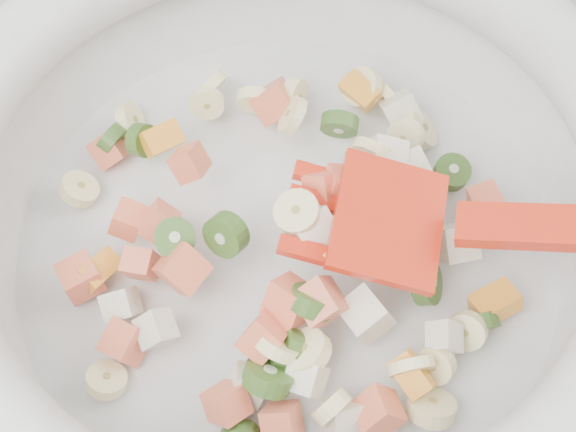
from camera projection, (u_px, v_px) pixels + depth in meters
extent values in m
cylinder|color=silver|center=(288.00, 248.00, 0.51)|extent=(0.35, 0.35, 0.02)
torus|color=silver|center=(288.00, 177.00, 0.44)|extent=(0.43, 0.43, 0.05)
cylinder|color=#FFE8AA|center=(362.00, 87.00, 0.54)|extent=(0.03, 0.04, 0.03)
cylinder|color=#FFE8AA|center=(211.00, 87.00, 0.54)|extent=(0.03, 0.03, 0.04)
cylinder|color=#FFE8AA|center=(297.00, 213.00, 0.44)|extent=(0.03, 0.03, 0.02)
cylinder|color=#FFE8AA|center=(79.00, 189.00, 0.50)|extent=(0.03, 0.03, 0.02)
cylinder|color=#FFE8AA|center=(292.00, 116.00, 0.51)|extent=(0.02, 0.04, 0.04)
cylinder|color=#FFE8AA|center=(308.00, 351.00, 0.43)|extent=(0.04, 0.04, 0.03)
cylinder|color=#FFE8AA|center=(294.00, 96.00, 0.54)|extent=(0.03, 0.03, 0.04)
cylinder|color=#FFE8AA|center=(406.00, 136.00, 0.51)|extent=(0.03, 0.03, 0.03)
cylinder|color=#FFE8AA|center=(436.00, 364.00, 0.44)|extent=(0.02, 0.03, 0.03)
cylinder|color=#FFE8AA|center=(131.00, 121.00, 0.53)|extent=(0.02, 0.03, 0.03)
cylinder|color=#FFE8AA|center=(386.00, 92.00, 0.55)|extent=(0.03, 0.03, 0.03)
cylinder|color=#FFE8AA|center=(332.00, 407.00, 0.42)|extent=(0.03, 0.02, 0.03)
cylinder|color=#FFE8AA|center=(374.00, 153.00, 0.49)|extent=(0.03, 0.03, 0.04)
cylinder|color=#FFE8AA|center=(341.00, 251.00, 0.44)|extent=(0.04, 0.02, 0.04)
cylinder|color=#FFE8AA|center=(467.00, 331.00, 0.45)|extent=(0.03, 0.02, 0.03)
cylinder|color=#FFE8AA|center=(106.00, 380.00, 0.44)|extent=(0.03, 0.03, 0.02)
cylinder|color=#FFE8AA|center=(421.00, 129.00, 0.53)|extent=(0.03, 0.04, 0.03)
cylinder|color=#FFE8AA|center=(207.00, 103.00, 0.53)|extent=(0.03, 0.02, 0.03)
cylinder|color=#FFE8AA|center=(276.00, 345.00, 0.43)|extent=(0.03, 0.03, 0.03)
cylinder|color=#FFE8AA|center=(431.00, 407.00, 0.43)|extent=(0.03, 0.03, 0.03)
cylinder|color=#FFE8AA|center=(254.00, 100.00, 0.53)|extent=(0.03, 0.02, 0.03)
cylinder|color=#FFE8AA|center=(411.00, 366.00, 0.43)|extent=(0.03, 0.01, 0.03)
cube|color=#FF7550|center=(262.00, 338.00, 0.43)|extent=(0.03, 0.03, 0.03)
cube|color=#FF7550|center=(486.00, 206.00, 0.50)|extent=(0.02, 0.02, 0.03)
cube|color=#FF7550|center=(386.00, 208.00, 0.47)|extent=(0.03, 0.03, 0.02)
cube|color=#FF7550|center=(141.00, 264.00, 0.47)|extent=(0.03, 0.02, 0.02)
cube|color=#FF7550|center=(379.00, 412.00, 0.42)|extent=(0.03, 0.03, 0.03)
cube|color=#FF7550|center=(125.00, 342.00, 0.45)|extent=(0.03, 0.03, 0.03)
cube|color=#FF7550|center=(110.00, 149.00, 0.52)|extent=(0.03, 0.03, 0.03)
cube|color=#FF7550|center=(321.00, 301.00, 0.43)|extent=(0.03, 0.03, 0.03)
cube|color=#FF7550|center=(183.00, 268.00, 0.45)|extent=(0.04, 0.04, 0.03)
cube|color=#FF7550|center=(190.00, 163.00, 0.48)|extent=(0.03, 0.03, 0.03)
cube|color=#FF7550|center=(227.00, 403.00, 0.43)|extent=(0.03, 0.03, 0.03)
cube|color=#FF7550|center=(160.00, 223.00, 0.47)|extent=(0.03, 0.03, 0.03)
cube|color=#FF7550|center=(80.00, 278.00, 0.47)|extent=(0.03, 0.03, 0.02)
cube|color=#FF7550|center=(323.00, 185.00, 0.46)|extent=(0.02, 0.03, 0.03)
cube|color=#FF7550|center=(282.00, 423.00, 0.42)|extent=(0.02, 0.03, 0.03)
cube|color=#FF7550|center=(128.00, 220.00, 0.48)|extent=(0.03, 0.02, 0.02)
cube|color=#FF7550|center=(343.00, 183.00, 0.46)|extent=(0.02, 0.02, 0.02)
cube|color=#FF7550|center=(274.00, 102.00, 0.53)|extent=(0.04, 0.03, 0.04)
cube|color=#FF7550|center=(290.00, 301.00, 0.44)|extent=(0.04, 0.04, 0.03)
cylinder|color=#5CA236|center=(112.00, 139.00, 0.52)|extent=(0.03, 0.03, 0.03)
cylinder|color=#5CA236|center=(285.00, 348.00, 0.44)|extent=(0.03, 0.04, 0.03)
cylinder|color=#5CA236|center=(268.00, 378.00, 0.43)|extent=(0.03, 0.04, 0.03)
cylinder|color=#5CA236|center=(452.00, 172.00, 0.51)|extent=(0.03, 0.03, 0.01)
cylinder|color=#5CA236|center=(426.00, 282.00, 0.46)|extent=(0.03, 0.04, 0.04)
cylinder|color=#5CA236|center=(312.00, 302.00, 0.43)|extent=(0.03, 0.04, 0.03)
cylinder|color=#5CA236|center=(479.00, 323.00, 0.46)|extent=(0.03, 0.02, 0.03)
cylinder|color=#5CA236|center=(142.00, 140.00, 0.51)|extent=(0.03, 0.03, 0.03)
cylinder|color=#5CA236|center=(340.00, 124.00, 0.52)|extent=(0.03, 0.02, 0.03)
cylinder|color=#5CA236|center=(175.00, 238.00, 0.46)|extent=(0.03, 0.03, 0.02)
cylinder|color=#5CA236|center=(226.00, 235.00, 0.46)|extent=(0.03, 0.03, 0.04)
cube|color=#EBE3C7|center=(306.00, 378.00, 0.43)|extent=(0.03, 0.03, 0.03)
cube|color=#EBE3C7|center=(343.00, 417.00, 0.43)|extent=(0.02, 0.02, 0.03)
cube|color=#EBE3C7|center=(314.00, 232.00, 0.45)|extent=(0.03, 0.03, 0.03)
cube|color=#EBE3C7|center=(384.00, 161.00, 0.49)|extent=(0.03, 0.03, 0.03)
cube|color=#EBE3C7|center=(409.00, 168.00, 0.49)|extent=(0.02, 0.03, 0.03)
cube|color=#EBE3C7|center=(156.00, 329.00, 0.44)|extent=(0.03, 0.02, 0.03)
cube|color=#EBE3C7|center=(456.00, 243.00, 0.47)|extent=(0.02, 0.03, 0.03)
cube|color=#EBE3C7|center=(366.00, 315.00, 0.44)|extent=(0.03, 0.03, 0.03)
cube|color=#EBE3C7|center=(444.00, 338.00, 0.44)|extent=(0.03, 0.02, 0.02)
cube|color=#EBE3C7|center=(247.00, 385.00, 0.43)|extent=(0.03, 0.03, 0.03)
cube|color=#EBE3C7|center=(121.00, 304.00, 0.46)|extent=(0.02, 0.02, 0.03)
cube|color=#EBE3C7|center=(401.00, 111.00, 0.53)|extent=(0.03, 0.03, 0.03)
cube|color=#EBE3C7|center=(484.00, 214.00, 0.49)|extent=(0.03, 0.03, 0.03)
cube|color=orange|center=(495.00, 303.00, 0.46)|extent=(0.03, 0.02, 0.02)
cube|color=orange|center=(360.00, 91.00, 0.53)|extent=(0.03, 0.03, 0.02)
cube|color=orange|center=(411.00, 375.00, 0.43)|extent=(0.02, 0.03, 0.02)
cube|color=orange|center=(162.00, 139.00, 0.51)|extent=(0.03, 0.03, 0.02)
cube|color=orange|center=(99.00, 270.00, 0.47)|extent=(0.03, 0.03, 0.02)
cube|color=red|center=(388.00, 221.00, 0.44)|extent=(0.09, 0.09, 0.03)
cube|color=red|center=(320.00, 176.00, 0.46)|extent=(0.03, 0.02, 0.01)
cube|color=red|center=(315.00, 200.00, 0.46)|extent=(0.03, 0.02, 0.01)
cube|color=red|center=(311.00, 225.00, 0.45)|extent=(0.03, 0.02, 0.01)
cube|color=red|center=(306.00, 251.00, 0.44)|extent=(0.03, 0.02, 0.01)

